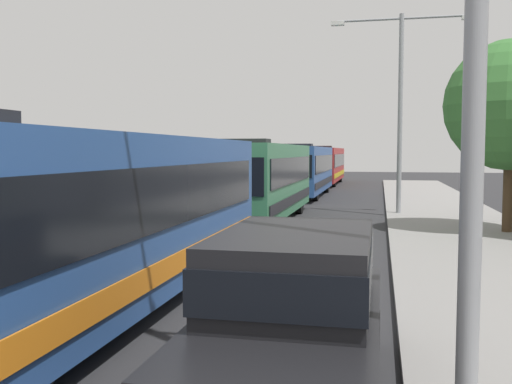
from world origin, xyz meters
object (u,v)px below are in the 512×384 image
Objects in this scene: bus_second_in_line at (262,179)px; bus_fourth_in_line at (325,164)px; white_suv at (294,310)px; box_truck_oncoming at (293,163)px; roadside_tree at (511,106)px; bus_lead at (97,217)px; streetlamp_mid at (401,92)px; bus_middle at (304,169)px.

bus_second_in_line is 26.18m from bus_fourth_in_line.
white_suv is 0.59× the size of box_truck_oncoming.
bus_fourth_in_line is at bearing -48.84° from box_truck_oncoming.
bus_second_in_line is 9.37m from roadside_tree.
white_suv is (3.70, -2.51, -0.66)m from bus_lead.
bus_fourth_in_line reaches higher than box_truck_oncoming.
white_suv is 46.56m from box_truck_oncoming.
bus_fourth_in_line is at bearing 103.01° from streetlamp_mid.
bus_fourth_in_line is at bearing 106.98° from roadside_tree.
roadside_tree is at bearing -60.42° from bus_middle.
white_suv is (3.70, -16.07, -0.66)m from bus_second_in_line.
bus_middle is 17.82m from roadside_tree.
bus_lead is 1.07× the size of bus_middle.
bus_lead reaches higher than white_suv.
box_truck_oncoming is 34.53m from roadside_tree.
bus_lead is at bearing -90.00° from bus_second_in_line.
bus_middle reaches higher than white_suv.
bus_lead is at bearing -127.75° from roadside_tree.
white_suv is 0.56× the size of streetlamp_mid.
bus_second_in_line reaches higher than box_truck_oncoming.
bus_lead is 17.62m from streetlamp_mid.
roadside_tree is (3.30, -5.15, -1.02)m from streetlamp_mid.
roadside_tree reaches higher than bus_lead.
streetlamp_mid is at bearing -72.22° from box_truck_oncoming.
streetlamp_mid is at bearing 27.63° from bus_second_in_line.
streetlamp_mid is (8.70, -27.13, 3.56)m from box_truck_oncoming.
bus_second_in_line is at bearing -90.00° from bus_fourth_in_line.
bus_middle is at bearing -90.00° from bus_fourth_in_line.
bus_middle is 1.85× the size of roadside_tree.
white_suv is 14.99m from roadside_tree.
streetlamp_mid reaches higher than box_truck_oncoming.
bus_second_in_line is 1.68× the size of roadside_tree.
bus_lead and bus_second_in_line have the same top height.
bus_second_in_line is 13.01m from bus_middle.
bus_middle and bus_fourth_in_line have the same top height.
bus_middle is at bearing 90.00° from bus_lead.
bus_fourth_in_line is at bearing 90.00° from bus_middle.
box_truck_oncoming is (-3.30, 16.94, 0.02)m from bus_middle.
white_suv is at bearing -34.18° from bus_lead.
roadside_tree reaches higher than bus_second_in_line.
white_suv is 0.76× the size of roadside_tree.
bus_middle is (0.00, 13.01, 0.00)m from bus_second_in_line.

